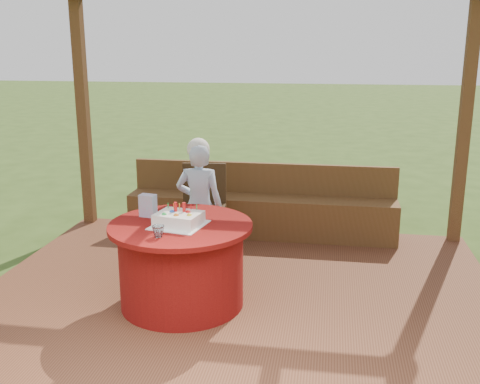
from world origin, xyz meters
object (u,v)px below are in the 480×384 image
Objects in this scene: elderly_woman at (199,203)px; birthday_cake at (179,219)px; bench at (261,212)px; table at (182,264)px; gift_bag at (148,206)px; drinking_glass at (158,231)px; chair at (203,203)px.

birthday_cake is (0.05, -0.90, 0.12)m from elderly_woman.
bench is 2.58× the size of table.
gift_bag is (-0.74, -1.72, 0.53)m from bench.
elderly_woman reaches higher than bench.
table is at bearing -15.02° from gift_bag.
gift_bag reaches higher than drinking_glass.
table is 0.90m from elderly_woman.
elderly_woman is (-0.05, 0.85, 0.28)m from table.
drinking_glass is (0.04, -1.63, 0.24)m from chair.
birthday_cake is 4.87× the size of drinking_glass.
gift_bag is at bearing -110.97° from elderly_woman.
elderly_woman is at bearing 79.11° from gift_bag.
bench is 1.17m from elderly_woman.
gift_bag is 0.55m from drinking_glass.
chair is (-0.53, -0.58, 0.24)m from bench.
birthday_cake reaches higher than table.
drinking_glass reaches higher than table.
birthday_cake is at bearing -85.18° from chair.
bench is 2.38× the size of elderly_woman.
bench is at bearing 77.27° from table.
table is 0.56m from gift_bag.
table is 1.30m from chair.
birthday_cake is at bearing 75.26° from drinking_glass.
bench is at bearing 47.22° from chair.
chair is 1.36m from birthday_cake.
chair is 1.97× the size of birthday_cake.
chair is (-0.11, 1.29, 0.15)m from table.
bench is 1.91m from table.
chair reaches higher than gift_bag.
table is at bearing -86.78° from elderly_woman.
drinking_glass is at bearing -104.74° from birthday_cake.
birthday_cake is 0.30m from drinking_glass.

